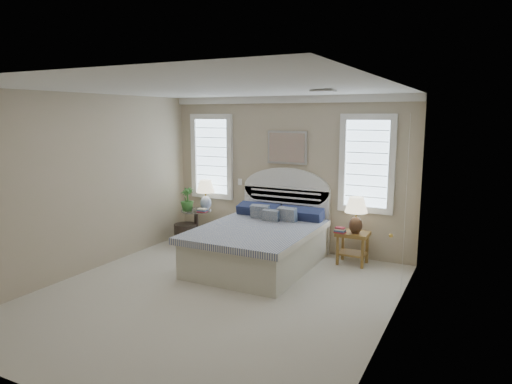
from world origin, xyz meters
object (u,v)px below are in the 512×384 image
Objects in this scene: bed at (261,241)px; side_table_left at (196,223)px; floor_pot at (185,234)px; lamp_right at (356,211)px; nightstand_right at (353,241)px; lamp_left at (206,191)px.

side_table_left is at bearing 160.26° from bed.
bed reaches higher than floor_pot.
lamp_right is (3.15, 0.20, 0.70)m from floor_pot.
side_table_left reaches higher than nightstand_right.
side_table_left is 1.19× the size of nightstand_right.
bed is 3.88× the size of lamp_right.
bed is 4.06× the size of lamp_left.
bed reaches higher than lamp_left.
lamp_left is at bearing 179.19° from nightstand_right.
lamp_right is (1.35, 0.64, 0.50)m from bed.
lamp_left is at bearing 47.78° from side_table_left.
bed reaches higher than lamp_right.
floor_pot is 0.71× the size of lamp_right.
side_table_left is 3.04m from lamp_right.
floor_pot is 0.88m from lamp_left.
lamp_left is (0.28, 0.29, 0.78)m from floor_pot.
floor_pot is at bearing -133.84° from lamp_left.
nightstand_right is 0.90× the size of lamp_right.
lamp_right is (0.05, -0.05, 0.50)m from nightstand_right.
lamp_right is at bearing 25.49° from bed.
bed reaches higher than side_table_left.
bed reaches higher than nightstand_right.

